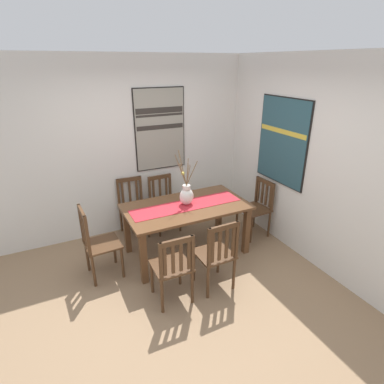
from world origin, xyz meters
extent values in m
cube|color=#8E7051|center=(0.00, 0.00, -0.01)|extent=(6.40, 6.40, 0.03)
cube|color=silver|center=(0.00, 1.86, 1.35)|extent=(6.40, 0.12, 2.70)
cube|color=silver|center=(1.86, 0.00, 1.35)|extent=(0.12, 6.40, 2.70)
cube|color=brown|center=(0.36, 0.74, 0.73)|extent=(1.69, 0.93, 0.03)
cube|color=brown|center=(-0.40, 0.35, 0.36)|extent=(0.08, 0.08, 0.71)
cube|color=brown|center=(1.13, 0.35, 0.36)|extent=(0.08, 0.08, 0.71)
cube|color=brown|center=(-0.40, 1.12, 0.36)|extent=(0.08, 0.08, 0.71)
cube|color=brown|center=(1.13, 1.12, 0.36)|extent=(0.08, 0.08, 0.71)
cube|color=#B7232D|center=(0.36, 0.74, 0.75)|extent=(1.55, 0.36, 0.01)
ellipsoid|color=silver|center=(0.38, 0.77, 0.87)|extent=(0.20, 0.17, 0.24)
cylinder|color=silver|center=(0.38, 0.77, 1.00)|extent=(0.11, 0.11, 0.05)
cylinder|color=brown|center=(0.35, 0.83, 1.27)|extent=(0.07, 0.14, 0.47)
cylinder|color=brown|center=(0.31, 0.78, 1.25)|extent=(0.16, 0.04, 0.44)
cylinder|color=brown|center=(0.41, 0.80, 1.21)|extent=(0.07, 0.07, 0.36)
cylinder|color=brown|center=(0.39, 0.75, 1.19)|extent=(0.02, 0.05, 0.31)
cylinder|color=brown|center=(0.35, 0.80, 1.18)|extent=(0.08, 0.07, 0.30)
cylinder|color=brown|center=(0.40, 0.76, 1.17)|extent=(0.05, 0.03, 0.29)
cylinder|color=brown|center=(0.45, 0.75, 1.20)|extent=(0.15, 0.05, 0.34)
sphere|color=#E5CC4C|center=(0.34, 0.80, 1.20)|extent=(0.05, 0.05, 0.05)
cube|color=#4C301C|center=(1.52, 0.73, 0.45)|extent=(0.45, 0.45, 0.03)
cylinder|color=#4C301C|center=(1.35, 0.53, 0.22)|extent=(0.04, 0.04, 0.44)
cylinder|color=#4C301C|center=(1.33, 0.89, 0.22)|extent=(0.04, 0.04, 0.44)
cylinder|color=#4C301C|center=(1.71, 0.56, 0.22)|extent=(0.04, 0.04, 0.44)
cylinder|color=#4C301C|center=(1.69, 0.92, 0.22)|extent=(0.04, 0.04, 0.44)
cube|color=#4C301C|center=(1.72, 0.56, 0.68)|extent=(0.04, 0.04, 0.44)
cube|color=#4C301C|center=(1.70, 0.92, 0.68)|extent=(0.04, 0.04, 0.44)
cube|color=#4C301C|center=(1.71, 0.74, 0.87)|extent=(0.06, 0.38, 0.06)
cube|color=#4C301C|center=(1.72, 0.60, 0.67)|extent=(0.02, 0.04, 0.35)
cube|color=#4C301C|center=(1.71, 0.69, 0.67)|extent=(0.02, 0.04, 0.35)
cube|color=#4C301C|center=(1.71, 0.78, 0.67)|extent=(0.02, 0.04, 0.35)
cube|color=#4C301C|center=(1.70, 0.87, 0.67)|extent=(0.02, 0.04, 0.35)
cube|color=#4C301C|center=(0.34, 1.50, 0.45)|extent=(0.44, 0.44, 0.03)
cylinder|color=#4C301C|center=(0.52, 1.33, 0.22)|extent=(0.04, 0.04, 0.44)
cylinder|color=#4C301C|center=(0.16, 1.32, 0.22)|extent=(0.04, 0.04, 0.44)
cylinder|color=#4C301C|center=(0.51, 1.69, 0.22)|extent=(0.04, 0.04, 0.44)
cylinder|color=#4C301C|center=(0.15, 1.68, 0.22)|extent=(0.04, 0.04, 0.44)
cube|color=#4C301C|center=(0.51, 1.70, 0.67)|extent=(0.04, 0.04, 0.42)
cube|color=#4C301C|center=(0.15, 1.69, 0.67)|extent=(0.04, 0.04, 0.42)
cube|color=#4C301C|center=(0.33, 1.69, 0.85)|extent=(0.38, 0.05, 0.06)
cube|color=#4C301C|center=(0.44, 1.70, 0.66)|extent=(0.04, 0.02, 0.33)
cube|color=#4C301C|center=(0.33, 1.69, 0.66)|extent=(0.04, 0.02, 0.33)
cube|color=#4C301C|center=(0.22, 1.69, 0.66)|extent=(0.04, 0.02, 0.33)
cube|color=#4C301C|center=(-0.17, 1.56, 0.45)|extent=(0.44, 0.44, 0.03)
cylinder|color=#4C301C|center=(0.00, 1.37, 0.22)|extent=(0.04, 0.04, 0.44)
cylinder|color=#4C301C|center=(-0.36, 1.39, 0.22)|extent=(0.04, 0.04, 0.44)
cylinder|color=#4C301C|center=(0.02, 1.73, 0.22)|extent=(0.04, 0.04, 0.44)
cylinder|color=#4C301C|center=(-0.34, 1.75, 0.22)|extent=(0.04, 0.04, 0.44)
cube|color=#4C301C|center=(0.02, 1.74, 0.68)|extent=(0.04, 0.04, 0.44)
cube|color=#4C301C|center=(-0.34, 1.76, 0.68)|extent=(0.04, 0.04, 0.44)
cube|color=#4C301C|center=(-0.16, 1.75, 0.88)|extent=(0.38, 0.05, 0.06)
cube|color=#4C301C|center=(-0.05, 1.74, 0.67)|extent=(0.04, 0.02, 0.35)
cube|color=#4C301C|center=(-0.16, 1.75, 0.67)|extent=(0.04, 0.02, 0.35)
cube|color=#4C301C|center=(-0.27, 1.75, 0.67)|extent=(0.04, 0.02, 0.35)
cube|color=#4C301C|center=(-0.81, 0.74, 0.45)|extent=(0.44, 0.44, 0.03)
cylinder|color=#4C301C|center=(-0.64, 0.93, 0.22)|extent=(0.04, 0.04, 0.44)
cylinder|color=#4C301C|center=(-0.62, 0.57, 0.22)|extent=(0.04, 0.04, 0.44)
cylinder|color=#4C301C|center=(-1.00, 0.91, 0.22)|extent=(0.04, 0.04, 0.44)
cylinder|color=#4C301C|center=(-0.98, 0.55, 0.22)|extent=(0.04, 0.04, 0.44)
cube|color=#4C301C|center=(-1.01, 0.91, 0.72)|extent=(0.04, 0.04, 0.51)
cube|color=#4C301C|center=(-0.99, 0.55, 0.72)|extent=(0.04, 0.04, 0.51)
cube|color=#4C301C|center=(-1.00, 0.73, 0.95)|extent=(0.05, 0.38, 0.06)
cube|color=#4C301C|center=(-1.00, 0.84, 0.71)|extent=(0.02, 0.04, 0.42)
cube|color=#4C301C|center=(-1.00, 0.73, 0.71)|extent=(0.02, 0.04, 0.42)
cube|color=#4C301C|center=(-0.99, 0.61, 0.71)|extent=(0.02, 0.04, 0.42)
cube|color=#4C301C|center=(0.35, -0.06, 0.45)|extent=(0.43, 0.43, 0.03)
cylinder|color=#4C301C|center=(0.17, 0.11, 0.22)|extent=(0.04, 0.04, 0.44)
cylinder|color=#4C301C|center=(0.53, 0.12, 0.22)|extent=(0.04, 0.04, 0.44)
cylinder|color=#4C301C|center=(0.17, -0.25, 0.22)|extent=(0.04, 0.04, 0.44)
cylinder|color=#4C301C|center=(0.53, -0.24, 0.22)|extent=(0.04, 0.04, 0.44)
cube|color=#4C301C|center=(0.17, -0.26, 0.70)|extent=(0.04, 0.04, 0.47)
cube|color=#4C301C|center=(0.53, -0.25, 0.70)|extent=(0.04, 0.04, 0.47)
cube|color=#4C301C|center=(0.35, -0.25, 0.91)|extent=(0.38, 0.04, 0.06)
cube|color=#4C301C|center=(0.22, -0.26, 0.69)|extent=(0.04, 0.02, 0.38)
cube|color=#4C301C|center=(0.31, -0.26, 0.69)|extent=(0.04, 0.02, 0.38)
cube|color=#4C301C|center=(0.40, -0.25, 0.69)|extent=(0.04, 0.02, 0.38)
cube|color=#4C301C|center=(0.49, -0.25, 0.69)|extent=(0.04, 0.02, 0.38)
cube|color=#4C301C|center=(-0.20, -0.05, 0.45)|extent=(0.43, 0.43, 0.03)
cylinder|color=#4C301C|center=(-0.38, 0.13, 0.22)|extent=(0.04, 0.04, 0.44)
cylinder|color=#4C301C|center=(-0.02, 0.12, 0.22)|extent=(0.04, 0.04, 0.44)
cylinder|color=#4C301C|center=(-0.38, -0.23, 0.22)|extent=(0.04, 0.04, 0.44)
cylinder|color=#4C301C|center=(-0.02, -0.24, 0.22)|extent=(0.04, 0.04, 0.44)
cube|color=#4C301C|center=(-0.38, -0.24, 0.68)|extent=(0.04, 0.04, 0.44)
cube|color=#4C301C|center=(-0.02, -0.25, 0.68)|extent=(0.04, 0.04, 0.44)
cube|color=#4C301C|center=(-0.20, -0.24, 0.87)|extent=(0.38, 0.04, 0.06)
cube|color=#4C301C|center=(-0.34, -0.24, 0.67)|extent=(0.04, 0.02, 0.35)
cube|color=#4C301C|center=(-0.25, -0.24, 0.67)|extent=(0.04, 0.02, 0.35)
cube|color=#4C301C|center=(-0.16, -0.24, 0.67)|extent=(0.04, 0.02, 0.35)
cube|color=#4C301C|center=(-0.07, -0.25, 0.67)|extent=(0.04, 0.02, 0.35)
cube|color=black|center=(0.41, 1.80, 1.60)|extent=(0.82, 0.04, 1.26)
cube|color=gray|center=(0.41, 1.78, 1.60)|extent=(0.79, 0.01, 1.23)
cube|color=#2D2823|center=(0.41, 1.77, 1.90)|extent=(0.76, 0.00, 0.09)
cube|color=#2D2823|center=(0.41, 1.77, 1.64)|extent=(0.76, 0.00, 0.07)
cube|color=#2D2823|center=(0.41, 1.77, 1.82)|extent=(0.76, 0.00, 0.03)
cube|color=black|center=(1.80, 0.56, 1.53)|extent=(0.04, 0.97, 1.22)
cube|color=#284C56|center=(1.78, 0.56, 1.53)|extent=(0.01, 0.94, 1.19)
cube|color=gold|center=(1.77, 0.56, 1.68)|extent=(0.00, 0.91, 0.07)
camera|label=1|loc=(-1.26, -2.78, 2.58)|focal=29.11mm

